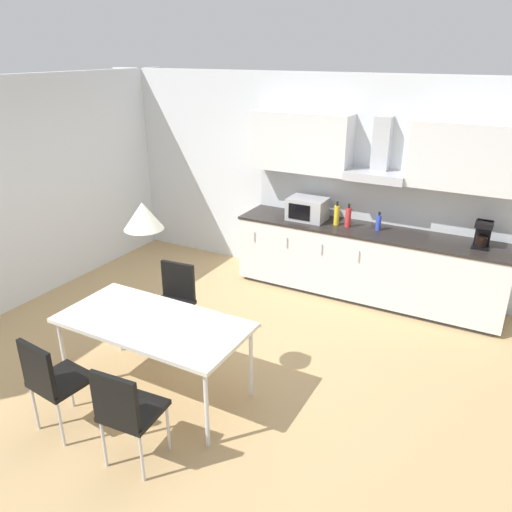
{
  "coord_description": "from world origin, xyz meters",
  "views": [
    {
      "loc": [
        2.42,
        -3.49,
        2.92
      ],
      "look_at": [
        0.22,
        0.57,
        1.0
      ],
      "focal_mm": 35.0,
      "sensor_mm": 36.0,
      "label": 1
    }
  ],
  "objects": [
    {
      "name": "pendant_lamp",
      "position": [
        -0.16,
        -0.6,
        1.7
      ],
      "size": [
        0.32,
        0.32,
        0.22
      ],
      "primitive_type": "cone",
      "color": "silver"
    },
    {
      "name": "microwave",
      "position": [
        0.1,
        2.17,
        1.04
      ],
      "size": [
        0.48,
        0.35,
        0.28
      ],
      "color": "#ADADB2",
      "rests_on": "kitchen_counter"
    },
    {
      "name": "backsplash_tile",
      "position": [
        0.91,
        2.48,
        1.18
      ],
      "size": [
        3.27,
        0.02,
        0.56
      ],
      "primitive_type": "cube",
      "color": "silver",
      "rests_on": "kitchen_counter"
    },
    {
      "name": "bottle_yellow",
      "position": [
        0.5,
        2.15,
        1.03
      ],
      "size": [
        0.07,
        0.07,
        0.3
      ],
      "color": "yellow",
      "rests_on": "kitchen_counter"
    },
    {
      "name": "upper_wall_cabinets",
      "position": [
        0.91,
        2.32,
        1.83
      ],
      "size": [
        3.27,
        0.4,
        0.73
      ],
      "color": "silver"
    },
    {
      "name": "dining_table",
      "position": [
        -0.16,
        -0.6,
        0.7
      ],
      "size": [
        1.67,
        0.82,
        0.74
      ],
      "color": "silver",
      "rests_on": "ground_plane"
    },
    {
      "name": "bottle_blue",
      "position": [
        1.01,
        2.2,
        0.99
      ],
      "size": [
        0.06,
        0.06,
        0.23
      ],
      "color": "blue",
      "rests_on": "kitchen_counter"
    },
    {
      "name": "wall_back",
      "position": [
        0.0,
        2.54,
        1.33
      ],
      "size": [
        6.53,
        0.1,
        2.66
      ],
      "primitive_type": "cube",
      "color": "silver",
      "rests_on": "ground_plane"
    },
    {
      "name": "chair_near_right",
      "position": [
        0.22,
        -1.4,
        0.53
      ],
      "size": [
        0.43,
        0.43,
        0.87
      ],
      "color": "black",
      "rests_on": "ground_plane"
    },
    {
      "name": "chair_far_left",
      "position": [
        -0.55,
        0.19,
        0.53
      ],
      "size": [
        0.44,
        0.44,
        0.87
      ],
      "color": "black",
      "rests_on": "ground_plane"
    },
    {
      "name": "chair_near_left",
      "position": [
        -0.55,
        -1.4,
        0.53
      ],
      "size": [
        0.44,
        0.44,
        0.87
      ],
      "color": "black",
      "rests_on": "ground_plane"
    },
    {
      "name": "kitchen_counter",
      "position": [
        0.91,
        2.17,
        0.45
      ],
      "size": [
        3.29,
        0.67,
        0.9
      ],
      "color": "#333333",
      "rests_on": "ground_plane"
    },
    {
      "name": "wall_left",
      "position": [
        -2.77,
        0.0,
        1.33
      ],
      "size": [
        0.1,
        5.98,
        2.66
      ],
      "primitive_type": "cube",
      "color": "silver",
      "rests_on": "ground_plane"
    },
    {
      "name": "ground_plane",
      "position": [
        0.0,
        0.0,
        -0.01
      ],
      "size": [
        8.16,
        7.48,
        0.02
      ],
      "primitive_type": "cube",
      "color": "tan"
    },
    {
      "name": "coffee_maker",
      "position": [
        2.16,
        2.2,
        1.05
      ],
      "size": [
        0.18,
        0.19,
        0.3
      ],
      "color": "black",
      "rests_on": "kitchen_counter"
    },
    {
      "name": "bottle_red",
      "position": [
        0.65,
        2.14,
        1.02
      ],
      "size": [
        0.07,
        0.07,
        0.29
      ],
      "color": "red",
      "rests_on": "kitchen_counter"
    }
  ]
}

